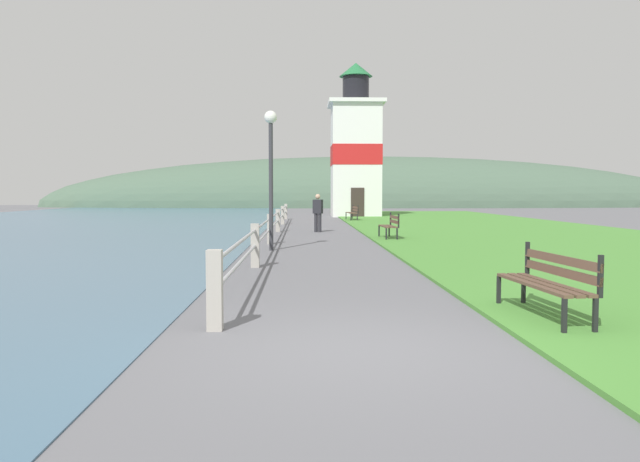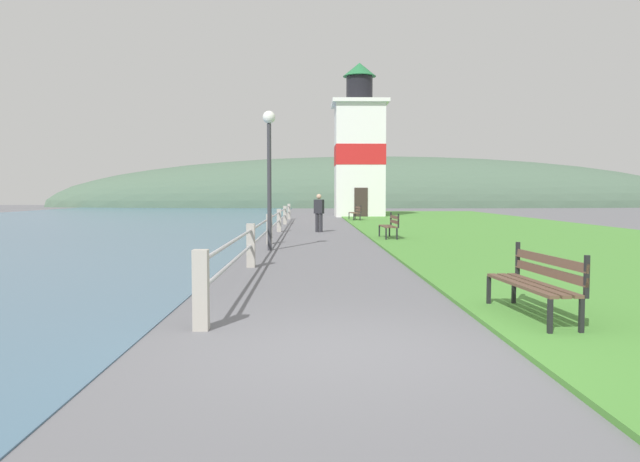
{
  "view_description": "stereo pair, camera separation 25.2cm",
  "coord_description": "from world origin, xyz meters",
  "px_view_note": "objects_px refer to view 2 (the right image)",
  "views": [
    {
      "loc": [
        -0.63,
        -6.38,
        1.64
      ],
      "look_at": [
        -0.01,
        15.55,
        0.3
      ],
      "focal_mm": 35.0,
      "sensor_mm": 36.0,
      "label": 1
    },
    {
      "loc": [
        -0.37,
        -6.39,
        1.64
      ],
      "look_at": [
        -0.01,
        15.55,
        0.3
      ],
      "focal_mm": 35.0,
      "sensor_mm": 36.0,
      "label": 2
    }
  ],
  "objects_px": {
    "lighthouse": "(359,151)",
    "park_bench_far": "(356,212)",
    "lamp_post": "(269,154)",
    "person_strolling": "(319,211)",
    "park_bench_near": "(537,279)",
    "park_bench_midway": "(390,224)"
  },
  "relations": [
    {
      "from": "park_bench_far",
      "to": "park_bench_near",
      "type": "bearing_deg",
      "value": 85.66
    },
    {
      "from": "park_bench_near",
      "to": "person_strolling",
      "type": "xyz_separation_m",
      "value": [
        -2.52,
        18.24,
        0.33
      ]
    },
    {
      "from": "park_bench_far",
      "to": "park_bench_midway",
      "type": "bearing_deg",
      "value": 85.71
    },
    {
      "from": "park_bench_midway",
      "to": "lamp_post",
      "type": "distance_m",
      "value": 6.09
    },
    {
      "from": "park_bench_near",
      "to": "person_strolling",
      "type": "bearing_deg",
      "value": -86.48
    },
    {
      "from": "park_bench_near",
      "to": "park_bench_midway",
      "type": "relative_size",
      "value": 1.22
    },
    {
      "from": "park_bench_near",
      "to": "person_strolling",
      "type": "distance_m",
      "value": 18.42
    },
    {
      "from": "park_bench_near",
      "to": "lamp_post",
      "type": "xyz_separation_m",
      "value": [
        -4.05,
        9.92,
        2.2
      ]
    },
    {
      "from": "lighthouse",
      "to": "park_bench_midway",
      "type": "bearing_deg",
      "value": -91.62
    },
    {
      "from": "lighthouse",
      "to": "person_strolling",
      "type": "bearing_deg",
      "value": -99.94
    },
    {
      "from": "park_bench_midway",
      "to": "lamp_post",
      "type": "relative_size",
      "value": 0.41
    },
    {
      "from": "lighthouse",
      "to": "person_strolling",
      "type": "relative_size",
      "value": 6.64
    },
    {
      "from": "park_bench_midway",
      "to": "lamp_post",
      "type": "xyz_separation_m",
      "value": [
        -3.99,
        -4.04,
        2.2
      ]
    },
    {
      "from": "park_bench_near",
      "to": "person_strolling",
      "type": "height_order",
      "value": "person_strolling"
    },
    {
      "from": "park_bench_far",
      "to": "lighthouse",
      "type": "bearing_deg",
      "value": -100.71
    },
    {
      "from": "lighthouse",
      "to": "park_bench_far",
      "type": "bearing_deg",
      "value": -96.04
    },
    {
      "from": "park_bench_near",
      "to": "park_bench_midway",
      "type": "xyz_separation_m",
      "value": [
        -0.07,
        13.96,
        -0.0
      ]
    },
    {
      "from": "park_bench_near",
      "to": "lighthouse",
      "type": "height_order",
      "value": "lighthouse"
    },
    {
      "from": "lamp_post",
      "to": "person_strolling",
      "type": "bearing_deg",
      "value": 79.53
    },
    {
      "from": "person_strolling",
      "to": "lamp_post",
      "type": "xyz_separation_m",
      "value": [
        -1.54,
        -8.32,
        1.87
      ]
    },
    {
      "from": "park_bench_far",
      "to": "lighthouse",
      "type": "height_order",
      "value": "lighthouse"
    },
    {
      "from": "park_bench_near",
      "to": "lighthouse",
      "type": "xyz_separation_m",
      "value": [
        0.55,
        35.73,
        4.01
      ]
    }
  ]
}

